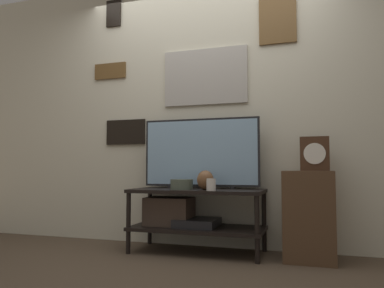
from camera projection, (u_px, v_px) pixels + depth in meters
The scene contains 9 objects.
ground_plane at pixel (186, 260), 2.99m from camera, with size 12.00×12.00×0.00m, color #4C3D2D.
wall_back at pixel (206, 105), 3.66m from camera, with size 6.40×0.08×2.70m.
media_console at pixel (187, 212), 3.33m from camera, with size 1.17×0.51×0.55m.
television at pixel (201, 152), 3.44m from camera, with size 1.08×0.05×0.64m.
vase_wide_bowl at pixel (182, 184), 3.27m from camera, with size 0.20×0.20×0.09m.
vase_urn_stoneware at pixel (205, 180), 3.21m from camera, with size 0.15×0.12×0.17m.
candle_jar at pixel (211, 185), 3.08m from camera, with size 0.08×0.08×0.10m.
side_table at pixel (309, 215), 3.04m from camera, with size 0.40×0.45×0.72m.
mantel_clock at pixel (315, 154), 3.12m from camera, with size 0.23×0.11×0.28m.
Camera 1 is at (0.97, -2.89, 0.73)m, focal length 35.00 mm.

